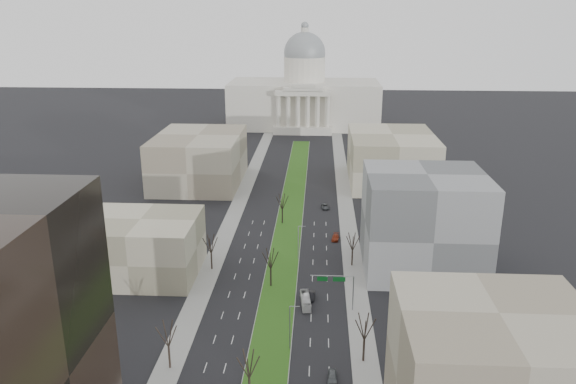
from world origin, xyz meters
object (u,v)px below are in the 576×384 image
at_px(car_black, 311,296).
at_px(car_red, 335,238).
at_px(box_van, 306,301).
at_px(car_grey_far, 325,206).
at_px(car_grey_near, 332,376).

relative_size(car_black, car_red, 0.90).
height_order(car_black, box_van, box_van).
relative_size(car_black, box_van, 0.53).
height_order(car_red, car_grey_far, car_red).
relative_size(car_grey_near, car_red, 0.88).
xyz_separation_m(car_black, car_red, (6.13, 33.83, -0.02)).
bearing_deg(car_red, box_van, -93.75).
xyz_separation_m(car_red, car_grey_far, (-2.66, 25.80, -0.01)).
height_order(car_grey_far, box_van, box_van).
bearing_deg(box_van, car_red, 72.63).
bearing_deg(car_red, car_black, -92.81).
distance_m(car_grey_far, box_van, 62.66).
xyz_separation_m(car_red, box_van, (-7.27, -36.68, 0.42)).
bearing_deg(car_black, car_grey_near, -77.40).
relative_size(car_black, car_grey_far, 0.88).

